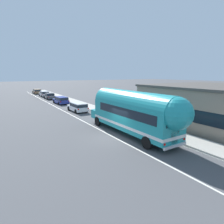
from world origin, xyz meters
name	(u,v)px	position (x,y,z in m)	size (l,w,h in m)	color
ground_plane	(114,137)	(0.00, 0.00, 0.00)	(300.00, 300.00, 0.00)	#4C4C4F
lane_markings	(80,113)	(1.67, 12.00, 0.00)	(3.74, 80.00, 0.01)	silver
sidewalk_slab	(106,112)	(4.88, 10.00, 0.07)	(2.53, 90.00, 0.15)	#ADA89E
painted_bus	(135,111)	(1.82, -0.55, 2.30)	(2.69, 12.40, 4.12)	teal
car_lead	(78,106)	(1.74, 12.92, 0.79)	(1.98, 4.34, 1.37)	white
car_second	(61,100)	(1.89, 21.84, 0.79)	(2.08, 4.52, 1.37)	navy
car_third	(50,96)	(1.83, 30.23, 0.73)	(1.90, 4.49, 1.37)	#474C51
car_fourth	(44,93)	(1.91, 36.09, 0.79)	(1.99, 4.78, 1.37)	silver
car_fifth	(37,91)	(1.61, 43.79, 0.79)	(1.99, 4.31, 1.37)	olive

